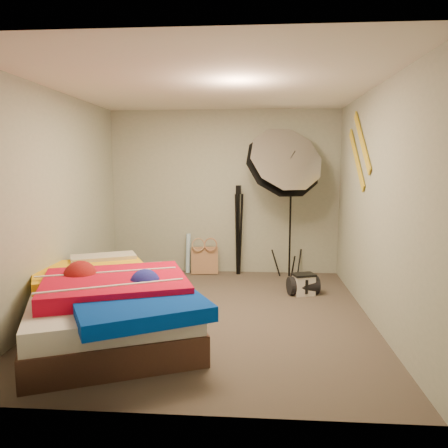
# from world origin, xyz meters

# --- Properties ---
(floor) EXTENTS (4.00, 4.00, 0.00)m
(floor) POSITION_xyz_m (0.00, 0.00, 0.00)
(floor) COLOR #4E4139
(floor) RESTS_ON ground
(ceiling) EXTENTS (4.00, 4.00, 0.00)m
(ceiling) POSITION_xyz_m (0.00, 0.00, 2.50)
(ceiling) COLOR silver
(ceiling) RESTS_ON wall_back
(wall_back) EXTENTS (3.50, 0.00, 3.50)m
(wall_back) POSITION_xyz_m (0.00, 2.00, 1.25)
(wall_back) COLOR #A0A392
(wall_back) RESTS_ON floor
(wall_front) EXTENTS (3.50, 0.00, 3.50)m
(wall_front) POSITION_xyz_m (0.00, -2.00, 1.25)
(wall_front) COLOR #A0A392
(wall_front) RESTS_ON floor
(wall_left) EXTENTS (0.00, 4.00, 4.00)m
(wall_left) POSITION_xyz_m (-1.75, 0.00, 1.25)
(wall_left) COLOR #A0A392
(wall_left) RESTS_ON floor
(wall_right) EXTENTS (0.00, 4.00, 4.00)m
(wall_right) POSITION_xyz_m (1.75, 0.00, 1.25)
(wall_right) COLOR #A0A392
(wall_right) RESTS_ON floor
(tote_bag) EXTENTS (0.43, 0.23, 0.43)m
(tote_bag) POSITION_xyz_m (-0.29, 1.85, 0.21)
(tote_bag) COLOR tan
(tote_bag) RESTS_ON floor
(wrapping_roll) EXTENTS (0.07, 0.18, 0.61)m
(wrapping_roll) POSITION_xyz_m (-0.56, 1.90, 0.31)
(wrapping_roll) COLOR #55A4E4
(wrapping_roll) RESTS_ON floor
(camera_case) EXTENTS (0.30, 0.25, 0.26)m
(camera_case) POSITION_xyz_m (1.12, 0.83, 0.13)
(camera_case) COLOR silver
(camera_case) RESTS_ON floor
(duffel_bag) EXTENTS (0.43, 0.32, 0.24)m
(duffel_bag) POSITION_xyz_m (1.11, 0.85, 0.12)
(duffel_bag) COLOR black
(duffel_bag) RESTS_ON floor
(wall_stripe_upper) EXTENTS (0.02, 0.91, 0.78)m
(wall_stripe_upper) POSITION_xyz_m (1.73, 0.60, 1.95)
(wall_stripe_upper) COLOR gold
(wall_stripe_upper) RESTS_ON wall_right
(wall_stripe_lower) EXTENTS (0.02, 0.91, 0.78)m
(wall_stripe_lower) POSITION_xyz_m (1.73, 0.85, 1.75)
(wall_stripe_lower) COLOR gold
(wall_stripe_lower) RESTS_ON wall_right
(bed) EXTENTS (2.24, 2.52, 0.62)m
(bed) POSITION_xyz_m (-0.95, -0.62, 0.31)
(bed) COLOR #44291F
(bed) RESTS_ON floor
(photo_umbrella) EXTENTS (1.24, 1.07, 2.32)m
(photo_umbrella) POSITION_xyz_m (0.87, 1.58, 1.67)
(photo_umbrella) COLOR black
(photo_umbrella) RESTS_ON floor
(camera_tripod) EXTENTS (0.08, 0.08, 1.37)m
(camera_tripod) POSITION_xyz_m (0.23, 1.85, 0.78)
(camera_tripod) COLOR black
(camera_tripod) RESTS_ON floor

